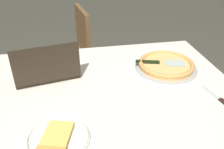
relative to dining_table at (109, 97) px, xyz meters
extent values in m
cube|color=beige|center=(0.00, 0.00, 0.03)|extent=(1.28, 0.99, 0.04)
cylinder|color=#262A1A|center=(-0.42, 0.42, -0.33)|extent=(0.05, 0.05, 0.68)
cylinder|color=#262A1A|center=(0.42, 0.42, -0.33)|extent=(0.05, 0.05, 0.68)
cube|color=black|center=(-0.31, 0.21, 0.07)|extent=(0.36, 0.29, 0.02)
cube|color=black|center=(-0.31, 0.21, 0.08)|extent=(0.31, 0.20, 0.00)
cube|color=black|center=(-0.29, 0.09, 0.17)|extent=(0.32, 0.07, 0.19)
cube|color=black|center=(-0.29, 0.09, 0.17)|extent=(0.29, 0.06, 0.17)
cylinder|color=silver|center=(-0.25, -0.31, 0.06)|extent=(0.24, 0.24, 0.01)
torus|color=silver|center=(-0.25, -0.31, 0.07)|extent=(0.23, 0.23, 0.01)
cube|color=#D8B954|center=(-0.25, -0.31, 0.08)|extent=(0.13, 0.17, 0.02)
cylinder|color=#9C9F9F|center=(0.35, 0.14, 0.06)|extent=(0.35, 0.35, 0.01)
cylinder|color=#E4AB63|center=(0.35, 0.14, 0.07)|extent=(0.30, 0.30, 0.02)
torus|color=tan|center=(0.35, 0.14, 0.09)|extent=(0.31, 0.31, 0.03)
cube|color=#A6BBB1|center=(0.40, 0.13, 0.09)|extent=(0.12, 0.10, 0.00)
cube|color=black|center=(0.25, 0.17, 0.09)|extent=(0.14, 0.06, 0.01)
cube|color=#B0BEC0|center=(0.48, -0.15, 0.06)|extent=(0.05, 0.16, 0.00)
cylinder|color=#3B2118|center=(0.87, 0.28, -0.45)|extent=(0.03, 0.03, 0.43)
cube|color=brown|center=(-0.24, 0.99, -0.23)|extent=(0.47, 0.47, 0.04)
cube|color=brown|center=(-0.06, 1.02, -0.02)|extent=(0.10, 0.39, 0.38)
cylinder|color=brown|center=(-0.46, 1.14, -0.46)|extent=(0.03, 0.03, 0.43)
cylinder|color=brown|center=(-0.40, 0.77, -0.46)|extent=(0.03, 0.03, 0.43)
cylinder|color=brown|center=(-0.09, 1.20, -0.46)|extent=(0.03, 0.03, 0.43)
cylinder|color=brown|center=(-0.03, 0.83, -0.46)|extent=(0.03, 0.03, 0.43)
camera|label=1|loc=(-0.17, -0.99, 0.73)|focal=38.73mm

